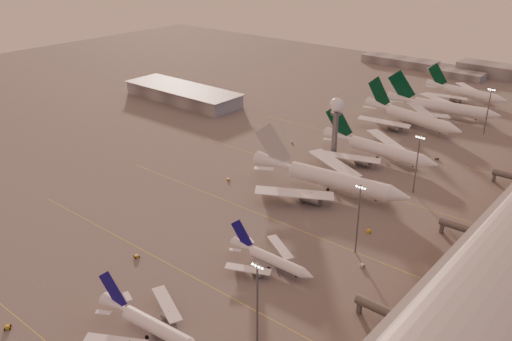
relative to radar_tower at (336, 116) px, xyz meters
The scene contains 24 objects.
ground 121.92m from the radar_tower, 92.39° to the right, with size 700.00×700.00×0.00m, color #5C5959.
taxiway_markings 71.83m from the radar_tower, 68.66° to the right, with size 180.00×185.25×0.02m.
hangar 127.68m from the radar_tower, behind, with size 82.00×27.00×8.50m.
radar_tower is the anchor object (origin of this frame).
mast_a 131.38m from the radar_tower, 66.17° to the right, with size 3.60×0.56×25.00m.
mast_b 82.32m from the radar_tower, 52.43° to the right, with size 3.60×0.56×25.00m.
mast_c 46.66m from the radar_tower, 12.53° to the right, with size 3.60×0.56×25.00m.
mast_d 91.11m from the radar_tower, 61.74° to the left, with size 3.60×0.56×25.00m.
distant_horizon 205.86m from the radar_tower, 90.67° to the left, with size 165.00×37.50×9.00m.
narrowbody_near 139.82m from the radar_tower, 77.90° to the right, with size 36.93×29.38×14.43m.
narrowbody_mid 98.12m from the radar_tower, 69.41° to the right, with size 32.85×26.24×12.84m.
widebody_white 39.81m from the radar_tower, 61.10° to the right, with size 70.23×55.98×24.74m.
greentail_a 26.89m from the radar_tower, 36.83° to the left, with size 60.30×48.64×21.89m.
greentail_b 68.57m from the radar_tower, 83.12° to the left, with size 62.71×50.09×23.11m.
greentail_c 96.34m from the radar_tower, 81.81° to the left, with size 65.64×52.74×23.88m.
greentail_d 138.14m from the radar_tower, 85.18° to the left, with size 54.76×43.96×19.95m.
gsv_tug_near 160.29m from the radar_tower, 90.92° to the right, with size 4.03×4.41×1.08m.
gsv_tug_mid 116.16m from the radar_tower, 91.78° to the right, with size 3.97×3.00×1.01m.
gsv_truck_b 93.27m from the radar_tower, 51.52° to the right, with size 5.92×2.30×2.39m.
gsv_truck_c 57.92m from the radar_tower, 112.76° to the right, with size 5.07×3.68×1.94m.
gsv_catering_b 71.98m from the radar_tower, 47.02° to the right, with size 6.00×3.61×4.60m.
gsv_tug_far 31.00m from the radar_tower, 62.04° to the right, with size 2.55×3.85×1.04m.
gsv_truck_d 34.36m from the radar_tower, behind, with size 3.24×5.05×1.92m.
gsv_tug_hangar 52.74m from the radar_tower, 37.99° to the left, with size 3.76×2.55×1.01m.
Camera 1 is at (128.87, -85.19, 98.69)m, focal length 38.00 mm.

